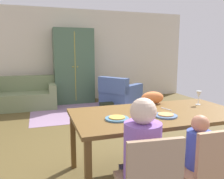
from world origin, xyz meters
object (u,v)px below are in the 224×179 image
(plate_near_man, at_px, (117,119))
(couch, at_px, (23,97))
(dining_chair_child, at_px, (209,170))
(person_child, at_px, (195,167))
(cat, at_px, (152,98))
(dining_table, at_px, (157,118))
(handbag, at_px, (107,108))
(wine_glass, at_px, (199,95))
(armoire, at_px, (74,66))
(armchair, at_px, (120,95))
(person_man, at_px, (140,168))
(plate_near_child, at_px, (166,116))

(plate_near_man, bearing_deg, couch, 106.05)
(dining_chair_child, xyz_separation_m, person_child, (0.00, 0.17, -0.06))
(plate_near_man, xyz_separation_m, cat, (0.69, 0.53, 0.08))
(dining_chair_child, height_order, couch, dining_chair_child)
(dining_table, distance_m, handbag, 2.88)
(dining_chair_child, bearing_deg, cat, 83.24)
(dining_table, xyz_separation_m, wine_glass, (0.71, 0.18, 0.20))
(person_child, height_order, cat, cat)
(handbag, bearing_deg, dining_chair_child, -93.46)
(cat, xyz_separation_m, armoire, (-0.47, 3.85, 0.20))
(plate_near_man, distance_m, couch, 4.28)
(plate_near_man, height_order, handbag, plate_near_man)
(plate_near_man, distance_m, dining_chair_child, 0.97)
(wine_glass, xyz_separation_m, handbag, (-0.49, 2.63, -0.76))
(armchair, bearing_deg, dining_table, -102.48)
(couch, distance_m, handbag, 2.27)
(handbag, bearing_deg, armoire, 110.56)
(cat, height_order, armoire, armoire)
(wine_glass, xyz_separation_m, person_child, (-0.71, -0.88, -0.46))
(person_man, height_order, couch, person_man)
(wine_glass, distance_m, person_child, 1.22)
(plate_near_child, height_order, wine_glass, wine_glass)
(plate_near_child, relative_size, wine_glass, 1.34)
(dining_chair_child, height_order, person_child, person_child)
(person_child, distance_m, cat, 1.20)
(cat, bearing_deg, plate_near_man, -140.14)
(dining_table, relative_size, wine_glass, 10.61)
(plate_near_child, distance_m, person_man, 0.79)
(plate_near_child, relative_size, person_man, 0.23)
(dining_chair_child, bearing_deg, armoire, 93.59)
(person_child, relative_size, handbag, 2.89)
(plate_near_child, bearing_deg, handbag, 85.78)
(cat, relative_size, couch, 0.19)
(handbag, bearing_deg, plate_near_man, -104.60)
(person_man, relative_size, person_child, 1.20)
(armchair, height_order, armoire, armoire)
(dining_chair_child, distance_m, cat, 1.34)
(person_child, distance_m, couch, 4.98)
(plate_near_child, bearing_deg, plate_near_man, 173.69)
(person_child, height_order, armoire, armoire)
(cat, distance_m, couch, 4.05)
(cat, xyz_separation_m, handbag, (0.07, 2.40, -0.71))
(couch, distance_m, armchair, 2.54)
(plate_near_man, bearing_deg, handbag, 75.40)
(person_man, bearing_deg, handbag, 77.77)
(dining_chair_child, distance_m, armoire, 5.18)
(wine_glass, distance_m, armoire, 4.22)
(wine_glass, xyz_separation_m, armchair, (0.02, 3.10, -0.57))
(plate_near_child, distance_m, armchair, 3.56)
(wine_glass, height_order, cat, wine_glass)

